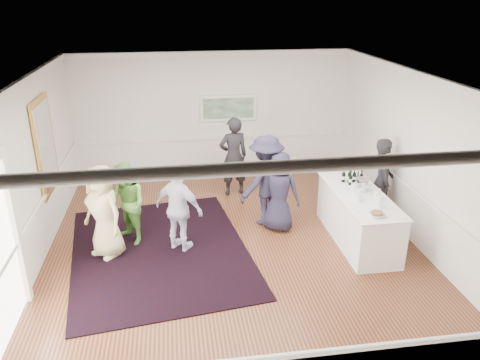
{
  "coord_description": "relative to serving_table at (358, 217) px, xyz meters",
  "views": [
    {
      "loc": [
        -1.01,
        -7.68,
        4.56
      ],
      "look_at": [
        0.15,
        0.2,
        1.32
      ],
      "focal_mm": 35.0,
      "sensor_mm": 36.0,
      "label": 1
    }
  ],
  "objects": [
    {
      "name": "floor",
      "position": [
        -2.42,
        0.01,
        -0.49
      ],
      "size": [
        8.0,
        8.0,
        0.0
      ],
      "primitive_type": "plane",
      "color": "brown",
      "rests_on": "ground"
    },
    {
      "name": "ceiling",
      "position": [
        -2.42,
        0.01,
        2.71
      ],
      "size": [
        7.0,
        8.0,
        0.02
      ],
      "primitive_type": "cube",
      "color": "white",
      "rests_on": "wall_back"
    },
    {
      "name": "wall_left",
      "position": [
        -5.92,
        0.01,
        1.11
      ],
      "size": [
        0.02,
        8.0,
        3.2
      ],
      "primitive_type": "cube",
      "color": "white",
      "rests_on": "floor"
    },
    {
      "name": "wall_right",
      "position": [
        1.08,
        0.01,
        1.11
      ],
      "size": [
        0.02,
        8.0,
        3.2
      ],
      "primitive_type": "cube",
      "color": "white",
      "rests_on": "floor"
    },
    {
      "name": "wall_back",
      "position": [
        -2.42,
        4.01,
        1.11
      ],
      "size": [
        7.0,
        0.02,
        3.2
      ],
      "primitive_type": "cube",
      "color": "white",
      "rests_on": "floor"
    },
    {
      "name": "wall_front",
      "position": [
        -2.42,
        -3.99,
        1.11
      ],
      "size": [
        7.0,
        0.02,
        3.2
      ],
      "primitive_type": "cube",
      "color": "white",
      "rests_on": "floor"
    },
    {
      "name": "wainscoting",
      "position": [
        -2.42,
        0.01,
        0.01
      ],
      "size": [
        7.0,
        8.0,
        1.0
      ],
      "primitive_type": null,
      "color": "white",
      "rests_on": "floor"
    },
    {
      "name": "mirror",
      "position": [
        -5.87,
        1.31,
        1.31
      ],
      "size": [
        0.05,
        1.25,
        1.85
      ],
      "color": "gold",
      "rests_on": "wall_left"
    },
    {
      "name": "landscape_painting",
      "position": [
        -2.02,
        3.95,
        1.29
      ],
      "size": [
        1.44,
        0.06,
        0.66
      ],
      "color": "white",
      "rests_on": "wall_back"
    },
    {
      "name": "area_rug",
      "position": [
        -3.81,
        0.14,
        -0.48
      ],
      "size": [
        3.7,
        4.55,
        0.02
      ],
      "primitive_type": "cube",
      "rotation": [
        0.0,
        0.0,
        0.13
      ],
      "color": "black",
      "rests_on": "floor"
    },
    {
      "name": "serving_table",
      "position": [
        0.0,
        0.0,
        0.0
      ],
      "size": [
        0.92,
        2.42,
        0.98
      ],
      "color": "white",
      "rests_on": "floor"
    },
    {
      "name": "bartender",
      "position": [
        0.78,
        0.75,
        0.41
      ],
      "size": [
        0.58,
        0.74,
        1.81
      ],
      "primitive_type": "imported",
      "rotation": [
        0.0,
        0.0,
        1.33
      ],
      "color": "black",
      "rests_on": "floor"
    },
    {
      "name": "guest_tan",
      "position": [
        -4.76,
        0.16,
        0.38
      ],
      "size": [
        1.01,
        1.0,
        1.76
      ],
      "primitive_type": "imported",
      "rotation": [
        0.0,
        0.0,
        -0.76
      ],
      "color": "#CAB87E",
      "rests_on": "floor"
    },
    {
      "name": "guest_green",
      "position": [
        -4.38,
        0.56,
        0.31
      ],
      "size": [
        0.96,
        0.99,
        1.61
      ],
      "primitive_type": "imported",
      "rotation": [
        0.0,
        0.0,
        -0.89
      ],
      "color": "#65B046",
      "rests_on": "floor"
    },
    {
      "name": "guest_lilac",
      "position": [
        -3.41,
        0.15,
        0.35
      ],
      "size": [
        1.04,
        0.91,
        1.68
      ],
      "primitive_type": "imported",
      "rotation": [
        0.0,
        0.0,
        2.52
      ],
      "color": "silver",
      "rests_on": "floor"
    },
    {
      "name": "guest_dark_a",
      "position": [
        -1.62,
        0.99,
        0.46
      ],
      "size": [
        1.42,
        1.25,
        1.91
      ],
      "primitive_type": "imported",
      "rotation": [
        0.0,
        0.0,
        3.69
      ],
      "color": "#211F33",
      "rests_on": "floor"
    },
    {
      "name": "guest_dark_b",
      "position": [
        -2.08,
        2.6,
        0.45
      ],
      "size": [
        0.76,
        0.56,
        1.89
      ],
      "primitive_type": "imported",
      "rotation": [
        0.0,
        0.0,
        3.31
      ],
      "color": "black",
      "rests_on": "floor"
    },
    {
      "name": "guest_navy",
      "position": [
        -1.4,
        0.69,
        0.33
      ],
      "size": [
        0.96,
        0.86,
        1.64
      ],
      "primitive_type": "imported",
      "rotation": [
        0.0,
        0.0,
        2.61
      ],
      "color": "#211F33",
      "rests_on": "floor"
    },
    {
      "name": "wine_bottles",
      "position": [
        0.04,
        0.53,
        0.64
      ],
      "size": [
        0.39,
        0.29,
        0.31
      ],
      "color": "black",
      "rests_on": "serving_table"
    },
    {
      "name": "juice_pitchers",
      "position": [
        0.0,
        -0.3,
        0.61
      ],
      "size": [
        0.45,
        0.72,
        0.24
      ],
      "color": "#61B540",
      "rests_on": "serving_table"
    },
    {
      "name": "ice_bucket",
      "position": [
        0.07,
        0.16,
        0.6
      ],
      "size": [
        0.26,
        0.26,
        0.25
      ],
      "primitive_type": "cylinder",
      "color": "silver",
      "rests_on": "serving_table"
    },
    {
      "name": "nut_bowl",
      "position": [
        -0.07,
        -0.92,
        0.53
      ],
      "size": [
        0.28,
        0.28,
        0.08
      ],
      "color": "white",
      "rests_on": "serving_table"
    }
  ]
}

